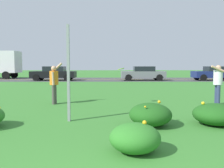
{
  "coord_description": "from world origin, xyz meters",
  "views": [
    {
      "loc": [
        0.16,
        -1.33,
        1.56
      ],
      "look_at": [
        0.21,
        5.79,
        0.98
      ],
      "focal_mm": 37.01,
      "sensor_mm": 36.0,
      "label": 1
    }
  ],
  "objects": [
    {
      "name": "daylily_clump_front_center",
      "position": [
        0.6,
        2.69,
        0.27
      ],
      "size": [
        0.92,
        0.86,
        0.58
      ],
      "color": "#2D7526",
      "rests_on": "ground"
    },
    {
      "name": "car_gray_center_left",
      "position": [
        3.55,
        22.57,
        0.74
      ],
      "size": [
        4.5,
        2.0,
        1.45
      ],
      "color": "slate",
      "rests_on": "ground"
    },
    {
      "name": "sign_post_near_path",
      "position": [
        -1.0,
        5.05,
        1.34
      ],
      "size": [
        0.07,
        0.1,
        2.68
      ],
      "color": "#93969B",
      "rests_on": "ground"
    },
    {
      "name": "person_catcher_white_shirt",
      "position": [
        4.4,
        7.71,
        0.94
      ],
      "size": [
        0.54,
        0.49,
        1.57
      ],
      "color": "silver",
      "rests_on": "ground"
    },
    {
      "name": "ground_plane",
      "position": [
        0.0,
        12.11,
        0.0
      ],
      "size": [
        120.0,
        120.0,
        0.0
      ],
      "primitive_type": "plane",
      "color": "#387A2D"
    },
    {
      "name": "car_black_center_right",
      "position": [
        -5.69,
        22.57,
        0.74
      ],
      "size": [
        4.5,
        2.0,
        1.45
      ],
      "color": "black",
      "rests_on": "ground"
    },
    {
      "name": "highway_center_stripe",
      "position": [
        0.0,
        24.22,
        0.01
      ],
      "size": [
        120.0,
        0.16,
        0.0
      ],
      "primitive_type": "cube",
      "color": "yellow",
      "rests_on": "ground"
    },
    {
      "name": "highway_strip",
      "position": [
        0.0,
        24.22,
        0.0
      ],
      "size": [
        120.0,
        7.34,
        0.01
      ],
      "primitive_type": "cube",
      "color": "#424244",
      "rests_on": "ground"
    },
    {
      "name": "daylily_clump_mid_center",
      "position": [
        1.19,
        4.53,
        0.3
      ],
      "size": [
        1.1,
        1.14,
        0.63
      ],
      "color": "#1E5619",
      "rests_on": "ground"
    },
    {
      "name": "car_navy_leftmost",
      "position": [
        11.07,
        22.57,
        0.74
      ],
      "size": [
        4.5,
        2.0,
        1.45
      ],
      "color": "navy",
      "rests_on": "ground"
    },
    {
      "name": "person_thrower_orange_shirt",
      "position": [
        -2.1,
        7.92,
        0.92
      ],
      "size": [
        0.48,
        0.49,
        1.68
      ],
      "color": "orange",
      "rests_on": "ground"
    },
    {
      "name": "frisbee_lime",
      "position": [
        0.58,
        7.78,
        1.42
      ],
      "size": [
        0.26,
        0.26,
        0.1
      ],
      "color": "#8CD133"
    },
    {
      "name": "daylily_clump_mid_right",
      "position": [
        2.93,
        4.6,
        0.28
      ],
      "size": [
        1.2,
        1.14,
        0.63
      ],
      "color": "#1E5619",
      "rests_on": "ground"
    }
  ]
}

